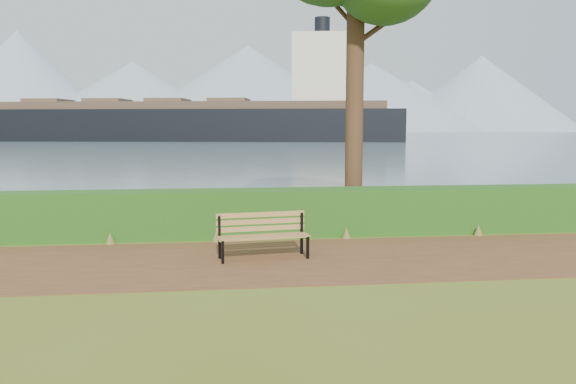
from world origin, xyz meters
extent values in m
plane|color=#54601B|center=(0.00, 0.00, 0.00)|extent=(140.00, 140.00, 0.00)
cube|color=#512F1B|center=(0.00, 0.30, 0.01)|extent=(40.00, 3.40, 0.01)
cube|color=#1A4A15|center=(0.00, 2.60, 0.50)|extent=(32.00, 0.85, 1.00)
cube|color=#466171|center=(0.00, 260.00, 0.01)|extent=(700.00, 510.00, 0.00)
cone|color=#8295AE|center=(-140.00, 410.00, 35.00)|extent=(140.00, 140.00, 70.00)
cone|color=#8295AE|center=(-60.00, 395.00, 24.00)|extent=(160.00, 160.00, 48.00)
cone|color=#8295AE|center=(20.00, 405.00, 31.00)|extent=(190.00, 190.00, 62.00)
cone|color=#8295AE|center=(110.00, 400.00, 25.00)|extent=(170.00, 170.00, 50.00)
cone|color=#8295AE|center=(200.00, 410.00, 29.00)|extent=(150.00, 150.00, 58.00)
cone|color=#8295AE|center=(-10.00, 430.00, 17.50)|extent=(120.00, 120.00, 35.00)
cone|color=#8295AE|center=(150.00, 425.00, 20.00)|extent=(130.00, 130.00, 40.00)
cube|color=black|center=(-0.98, 0.13, 0.20)|extent=(0.05, 0.06, 0.40)
cube|color=black|center=(-1.03, 0.52, 0.39)|extent=(0.05, 0.06, 0.77)
cube|color=black|center=(-1.01, 0.33, 0.38)|extent=(0.11, 0.47, 0.04)
cube|color=black|center=(0.51, 0.33, 0.20)|extent=(0.05, 0.06, 0.40)
cube|color=black|center=(0.46, 0.72, 0.39)|extent=(0.05, 0.06, 0.77)
cube|color=black|center=(0.49, 0.53, 0.38)|extent=(0.11, 0.47, 0.04)
cube|color=#9D693D|center=(-0.24, 0.26, 0.40)|extent=(1.61, 0.29, 0.03)
cube|color=#9D693D|center=(-0.25, 0.37, 0.40)|extent=(1.61, 0.29, 0.03)
cube|color=#9D693D|center=(-0.27, 0.49, 0.40)|extent=(1.61, 0.29, 0.03)
cube|color=#9D693D|center=(-0.28, 0.60, 0.40)|extent=(1.61, 0.29, 0.03)
cube|color=#9D693D|center=(-0.29, 0.65, 0.51)|extent=(1.61, 0.25, 0.09)
cube|color=#9D693D|center=(-0.29, 0.65, 0.64)|extent=(1.61, 0.25, 0.09)
cube|color=#9D693D|center=(-0.29, 0.65, 0.76)|extent=(1.61, 0.25, 0.09)
cylinder|color=#3E2719|center=(2.14, 3.73, 3.74)|extent=(0.42, 0.42, 7.47)
cylinder|color=#3E2719|center=(2.61, 3.73, 4.57)|extent=(1.09, 0.12, 0.82)
cylinder|color=#3E2719|center=(1.73, 3.84, 5.09)|extent=(0.85, 0.39, 0.75)
cube|color=black|center=(-7.48, 93.22, 1.66)|extent=(78.12, 26.67, 7.72)
cube|color=#49362C|center=(-7.48, 93.22, 6.18)|extent=(71.82, 24.30, 1.32)
cube|color=silver|center=(16.77, 88.50, 12.14)|extent=(11.49, 10.83, 12.13)
cylinder|color=black|center=(16.77, 88.50, 19.31)|extent=(2.65, 2.65, 3.86)
cube|color=brown|center=(-31.74, 97.95, 7.07)|extent=(7.89, 8.41, 0.88)
cube|color=brown|center=(-20.91, 95.84, 7.07)|extent=(7.89, 8.41, 0.88)
cube|color=brown|center=(-10.08, 93.73, 7.07)|extent=(7.89, 8.41, 0.88)
cube|color=brown|center=(0.75, 91.62, 7.07)|extent=(7.89, 8.41, 0.88)
camera|label=1|loc=(-1.00, -9.27, 2.30)|focal=35.00mm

